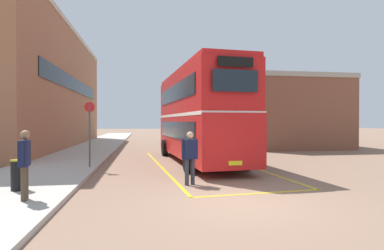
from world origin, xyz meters
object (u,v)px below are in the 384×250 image
pedestrian_waiting_near (25,159)px  litter_bin (19,175)px  single_deck_bus (192,126)px  double_decker_bus (198,114)px  bus_stop_sign (90,128)px  pedestrian_boarding (190,154)px

pedestrian_waiting_near → litter_bin: bearing=116.1°
single_deck_bus → litter_bin: 24.77m
pedestrian_waiting_near → litter_bin: (-0.60, 1.23, -0.59)m
double_decker_bus → litter_bin: size_ratio=11.94×
pedestrian_waiting_near → litter_bin: pedestrian_waiting_near is taller
double_decker_bus → litter_bin: (-6.40, -6.33, -1.93)m
double_decker_bus → bus_stop_sign: bearing=-159.0°
litter_bin → single_deck_bus: bearing=69.4°
single_deck_bus → pedestrian_waiting_near: (-8.08, -24.40, -0.46)m
double_decker_bus → single_deck_bus: bearing=82.3°
pedestrian_boarding → double_decker_bus: bearing=77.3°
pedestrian_boarding → litter_bin: 5.17m
single_deck_bus → litter_bin: bearing=-110.6°
pedestrian_waiting_near → bus_stop_sign: 5.65m
pedestrian_waiting_near → single_deck_bus: bearing=71.7°
double_decker_bus → bus_stop_sign: double_decker_bus is taller
pedestrian_waiting_near → double_decker_bus: bearing=52.5°
double_decker_bus → pedestrian_waiting_near: double_decker_bus is taller
litter_bin → bus_stop_sign: size_ratio=0.31×
single_deck_bus → pedestrian_boarding: (-3.58, -22.56, -0.59)m
double_decker_bus → bus_stop_sign: size_ratio=3.74×
double_decker_bus → single_deck_bus: (2.29, 16.84, -0.88)m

